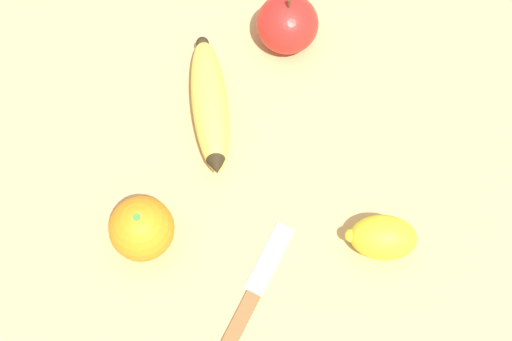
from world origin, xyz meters
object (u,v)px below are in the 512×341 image
(paring_knife, at_px, (255,291))
(banana, at_px, (210,105))
(orange, at_px, (142,229))
(apple, at_px, (287,24))
(lemon, at_px, (383,237))

(paring_knife, bearing_deg, banana, 130.32)
(orange, distance_m, apple, 0.32)
(banana, relative_size, orange, 2.33)
(orange, bearing_deg, apple, -77.88)
(banana, height_order, apple, apple)
(apple, xyz_separation_m, lemon, (-0.27, 0.14, -0.01))
(orange, distance_m, lemon, 0.27)
(banana, distance_m, paring_knife, 0.23)
(paring_knife, bearing_deg, lemon, 47.43)
(banana, bearing_deg, lemon, 41.97)
(banana, relative_size, lemon, 1.89)
(banana, xyz_separation_m, paring_knife, (-0.20, 0.13, -0.02))
(banana, distance_m, apple, 0.15)
(banana, bearing_deg, paring_knife, 6.71)
(apple, distance_m, lemon, 0.30)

